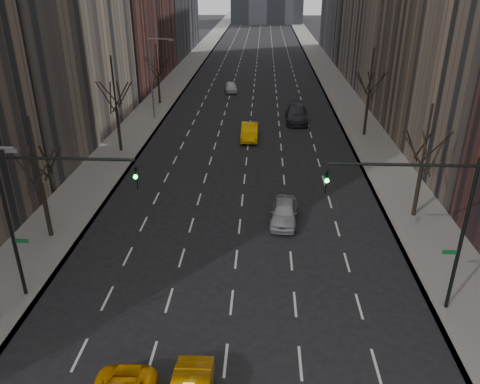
# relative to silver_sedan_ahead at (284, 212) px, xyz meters

# --- Properties ---
(sidewalk_left) EXTENTS (4.50, 320.00, 0.15)m
(sidewalk_left) POSITION_rel_silver_sedan_ahead_xyz_m (-15.23, 49.20, -0.66)
(sidewalk_left) COLOR slate
(sidewalk_left) RESTS_ON ground
(sidewalk_right) EXTENTS (4.50, 320.00, 0.15)m
(sidewalk_right) POSITION_rel_silver_sedan_ahead_xyz_m (9.27, 49.20, -0.66)
(sidewalk_right) COLOR slate
(sidewalk_right) RESTS_ON ground
(tree_lw_b) EXTENTS (3.36, 3.50, 7.82)m
(tree_lw_b) POSITION_rel_silver_sedan_ahead_xyz_m (-14.98, -2.80, 2.98)
(tree_lw_b) COLOR black
(tree_lw_b) RESTS_ON ground
(tree_lw_c) EXTENTS (3.36, 3.50, 8.74)m
(tree_lw_c) POSITION_rel_silver_sedan_ahead_xyz_m (-14.98, 13.20, 3.30)
(tree_lw_c) COLOR black
(tree_lw_c) RESTS_ON ground
(tree_lw_d) EXTENTS (3.36, 3.50, 7.36)m
(tree_lw_d) POSITION_rel_silver_sedan_ahead_xyz_m (-14.98, 31.20, 2.82)
(tree_lw_d) COLOR black
(tree_lw_d) RESTS_ON ground
(tree_rw_b) EXTENTS (3.36, 3.50, 7.82)m
(tree_rw_b) POSITION_rel_silver_sedan_ahead_xyz_m (9.02, 1.20, 2.98)
(tree_rw_b) COLOR black
(tree_rw_b) RESTS_ON ground
(tree_rw_c) EXTENTS (3.36, 3.50, 8.74)m
(tree_rw_c) POSITION_rel_silver_sedan_ahead_xyz_m (9.02, 19.20, 3.30)
(tree_rw_c) COLOR black
(tree_rw_c) RESTS_ON ground
(traffic_mast_left) EXTENTS (6.69, 0.39, 8.00)m
(traffic_mast_left) POSITION_rel_silver_sedan_ahead_xyz_m (-12.08, -8.81, 4.75)
(traffic_mast_left) COLOR black
(traffic_mast_left) RESTS_ON ground
(traffic_mast_right) EXTENTS (6.69, 0.39, 8.00)m
(traffic_mast_right) POSITION_rel_silver_sedan_ahead_xyz_m (6.13, -8.81, 4.75)
(traffic_mast_right) COLOR black
(traffic_mast_right) RESTS_ON ground
(streetlight_far) EXTENTS (2.83, 0.22, 9.00)m
(streetlight_far) POSITION_rel_silver_sedan_ahead_xyz_m (-13.82, 24.20, 4.88)
(streetlight_far) COLOR slate
(streetlight_far) RESTS_ON ground
(silver_sedan_ahead) EXTENTS (2.10, 4.46, 1.48)m
(silver_sedan_ahead) POSITION_rel_silver_sedan_ahead_xyz_m (0.00, 0.00, 0.00)
(silver_sedan_ahead) COLOR #A4A6AC
(silver_sedan_ahead) RESTS_ON ground
(far_taxi) EXTENTS (1.67, 4.76, 1.57)m
(far_taxi) POSITION_rel_silver_sedan_ahead_xyz_m (-2.89, 17.54, 0.05)
(far_taxi) COLOR #FFB905
(far_taxi) RESTS_ON ground
(far_suv_grey) EXTENTS (2.55, 6.12, 1.77)m
(far_suv_grey) POSITION_rel_silver_sedan_ahead_xyz_m (2.27, 24.17, 0.14)
(far_suv_grey) COLOR #2D2D32
(far_suv_grey) RESTS_ON ground
(far_car_white) EXTENTS (2.15, 4.25, 1.39)m
(far_car_white) POSITION_rel_silver_sedan_ahead_xyz_m (-6.21, 38.57, -0.04)
(far_car_white) COLOR white
(far_car_white) RESTS_ON ground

